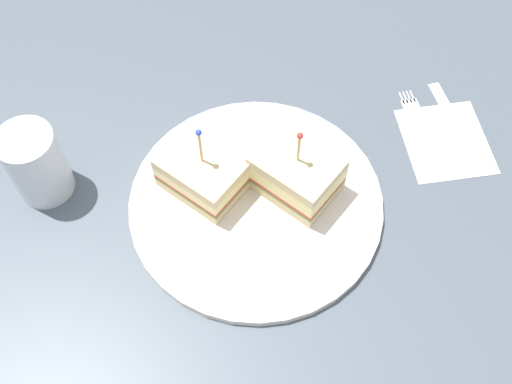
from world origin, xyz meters
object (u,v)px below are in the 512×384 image
Objects in this scene: sandwich_half_back at (203,174)px; fork at (417,119)px; sandwich_half_front at (296,173)px; plate at (256,203)px; knife at (451,116)px; napkin at (446,141)px; drink_glass at (38,167)px.

fork is (-21.31, -19.56, -3.40)cm from sandwich_half_back.
plate is at bearing 44.46° from sandwich_half_front.
plate is 2.65× the size of knife.
fork is at bearing -127.47° from plate.
napkin is 4.57cm from fork.
drink_glass is 0.86× the size of knife.
fork and knife have the same top height.
sandwich_half_front is 23.81cm from knife.
fork is at bearing 28.82° from knife.
knife is at bearing -87.27° from napkin.
sandwich_half_front and sandwich_half_back have the same top height.
sandwich_half_back is 0.96× the size of knife.
plate is at bearing 42.49° from napkin.
sandwich_half_back is at bearing 34.64° from napkin.
sandwich_half_front is at bearing -159.66° from sandwich_half_back.
sandwich_half_back is 33.46cm from knife.
drink_glass is (17.92, 6.38, 0.63)cm from sandwich_half_back.
drink_glass reaches higher than plate.
drink_glass is at bearing 19.87° from sandwich_half_front.
knife is (-3.92, -2.16, -0.00)cm from fork.
knife is (-25.23, -21.71, -3.40)cm from sandwich_half_back.
napkin is 1.02× the size of knife.
sandwich_half_front is 29.76cm from drink_glass.
fork is at bearing -137.45° from sandwich_half_back.
drink_glass is (24.40, 6.59, 3.68)cm from plate.
drink_glass reaches higher than fork.
napkin is at bearing -145.36° from sandwich_half_back.
sandwich_half_front is 19.77cm from fork.
fork is at bearing -125.39° from sandwich_half_front.
fork is 4.47cm from knife.
fork is 0.99× the size of knife.
plate is 24.38cm from fork.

